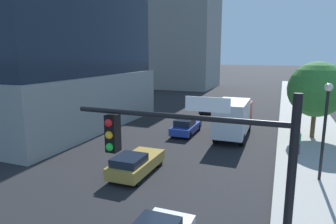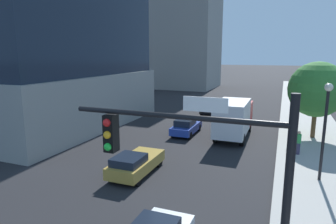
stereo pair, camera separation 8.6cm
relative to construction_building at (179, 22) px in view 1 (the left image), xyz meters
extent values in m
cube|color=#9E9B93|center=(23.95, -38.02, -13.75)|extent=(5.48, 120.00, 0.15)
cube|color=gray|center=(-4.74, -37.99, -11.23)|extent=(22.28, 19.89, 5.18)
cube|color=gray|center=(-0.02, 0.03, -1.34)|extent=(15.38, 13.48, 24.96)
cube|color=gold|center=(4.59, -4.01, 3.13)|extent=(0.90, 0.90, 33.92)
cylinder|color=black|center=(21.61, -54.54, -10.61)|extent=(0.20, 0.20, 6.14)
cylinder|color=black|center=(18.79, -54.54, -8.25)|extent=(5.66, 0.14, 0.14)
cube|color=black|center=(16.97, -54.54, -8.88)|extent=(0.32, 0.36, 1.05)
sphere|color=red|center=(16.97, -54.73, -8.54)|extent=(0.22, 0.22, 0.22)
sphere|color=orange|center=(16.97, -54.73, -8.88)|extent=(0.22, 0.22, 0.22)
sphere|color=green|center=(16.97, -54.73, -9.22)|extent=(0.22, 0.22, 0.22)
cube|color=white|center=(19.63, -54.54, -7.90)|extent=(1.10, 0.04, 0.36)
cylinder|color=black|center=(23.59, -43.72, -11.15)|extent=(0.16, 0.16, 5.05)
sphere|color=silver|center=(23.59, -43.72, -8.45)|extent=(0.44, 0.44, 0.44)
cylinder|color=brown|center=(23.94, -34.27, -12.49)|extent=(0.36, 0.36, 2.37)
sphere|color=#387F33|center=(23.94, -34.27, -9.58)|extent=(4.59, 4.59, 4.59)
cube|color=#233D9E|center=(13.43, -36.67, -13.25)|extent=(1.77, 4.25, 0.63)
cube|color=#19212D|center=(13.43, -37.04, -12.66)|extent=(1.48, 2.06, 0.55)
cylinder|color=black|center=(12.66, -35.23, -13.51)|extent=(0.22, 0.63, 0.63)
cylinder|color=black|center=(14.21, -35.23, -13.51)|extent=(0.22, 0.63, 0.63)
cylinder|color=black|center=(12.66, -38.12, -13.51)|extent=(0.22, 0.63, 0.63)
cylinder|color=black|center=(14.21, -38.12, -13.51)|extent=(0.22, 0.63, 0.63)
cube|color=#AD8938|center=(13.43, -46.37, -13.21)|extent=(1.88, 4.35, 0.67)
cube|color=#19212D|center=(13.43, -47.32, -12.65)|extent=(1.58, 1.87, 0.45)
cylinder|color=black|center=(12.60, -44.89, -13.49)|extent=(0.22, 0.67, 0.67)
cylinder|color=black|center=(14.26, -44.89, -13.49)|extent=(0.22, 0.67, 0.67)
cylinder|color=black|center=(12.60, -47.85, -13.49)|extent=(0.22, 0.67, 0.67)
cylinder|color=black|center=(14.26, -47.85, -13.49)|extent=(0.22, 0.67, 0.67)
cube|color=black|center=(13.43, -26.87, -13.21)|extent=(1.95, 4.02, 0.69)
cube|color=#19212D|center=(13.43, -27.64, -12.59)|extent=(1.64, 1.83, 0.54)
cylinder|color=black|center=(12.57, -25.51, -13.50)|extent=(0.22, 0.64, 0.64)
cylinder|color=black|center=(14.29, -25.51, -13.50)|extent=(0.22, 0.64, 0.64)
cylinder|color=black|center=(12.57, -28.24, -13.50)|extent=(0.22, 0.64, 0.64)
cylinder|color=black|center=(14.29, -28.24, -13.50)|extent=(0.22, 0.64, 0.64)
cube|color=#B21E1E|center=(17.55, -33.60, -12.15)|extent=(2.42, 1.96, 2.18)
cube|color=silver|center=(17.55, -37.17, -11.89)|extent=(2.42, 4.88, 2.71)
cylinder|color=black|center=(16.49, -33.60, -13.34)|extent=(0.30, 0.97, 0.97)
cylinder|color=black|center=(18.62, -33.60, -13.34)|extent=(0.30, 0.97, 0.97)
cylinder|color=black|center=(16.49, -38.39, -13.34)|extent=(0.30, 0.97, 0.97)
cylinder|color=black|center=(18.62, -38.39, -13.34)|extent=(0.30, 0.97, 0.97)
cylinder|color=#38334C|center=(22.60, -39.45, -13.26)|extent=(0.28, 0.28, 0.82)
cylinder|color=green|center=(22.60, -39.45, -12.53)|extent=(0.34, 0.34, 0.64)
sphere|color=tan|center=(22.60, -39.45, -12.10)|extent=(0.22, 0.22, 0.22)
camera|label=1|loc=(21.28, -61.39, -6.71)|focal=31.56mm
camera|label=2|loc=(21.36, -61.36, -6.71)|focal=31.56mm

